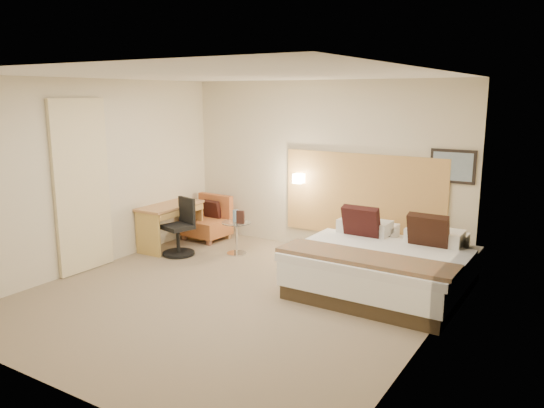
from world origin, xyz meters
The scene contains 20 objects.
floor centered at (0.00, 0.00, -0.01)m, with size 4.80×5.00×0.02m, color #7C6A53.
ceiling centered at (0.00, 0.00, 2.71)m, with size 4.80×5.00×0.02m, color silver.
wall_back centered at (0.00, 2.51, 1.35)m, with size 4.80×0.02×2.70m, color beige.
wall_front centered at (0.00, -2.51, 1.35)m, with size 4.80×0.02×2.70m, color beige.
wall_left centered at (-2.41, 0.00, 1.35)m, with size 0.02×5.00×2.70m, color beige.
wall_right centered at (2.41, 0.00, 1.35)m, with size 0.02×5.00×2.70m, color beige.
headboard_panel centered at (0.70, 2.47, 0.95)m, with size 2.60×0.04×1.30m, color #BE8A4A.
art_frame centered at (2.02, 2.48, 1.50)m, with size 0.62×0.03×0.47m, color black.
art_canvas centered at (2.02, 2.46, 1.50)m, with size 0.54×0.01×0.39m, color gray.
lamp_arm centered at (-0.35, 2.42, 1.15)m, with size 0.02×0.02×0.12m, color silver.
lamp_shade centered at (-0.35, 2.36, 1.15)m, with size 0.15×0.15×0.15m, color #FFEDC6.
curtain centered at (-2.36, -0.25, 1.22)m, with size 0.06×0.90×2.42m, color beige.
bottle_a centered at (-1.04, 1.54, 0.61)m, with size 0.06×0.06×0.19m, color #7DA7C2.
bottle_b centered at (-1.02, 1.57, 0.61)m, with size 0.06×0.06×0.19m, color #8EADDC.
menu_folder centered at (-0.89, 1.48, 0.62)m, with size 0.12×0.05×0.20m, color #351B15.
bed centered at (1.54, 1.24, 0.33)m, with size 2.12×2.03×1.01m.
lounge_chair centered at (-1.94, 2.00, 0.30)m, with size 0.75×0.66×0.76m.
side_table centered at (-0.99, 1.51, 0.29)m, with size 0.57×0.57×0.52m.
desk centered at (-2.11, 1.27, 0.57)m, with size 0.55×1.16×0.72m.
desk_chair centered at (-1.73, 1.04, 0.37)m, with size 0.61×0.61×0.89m.
Camera 1 is at (3.72, -5.05, 2.48)m, focal length 35.00 mm.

